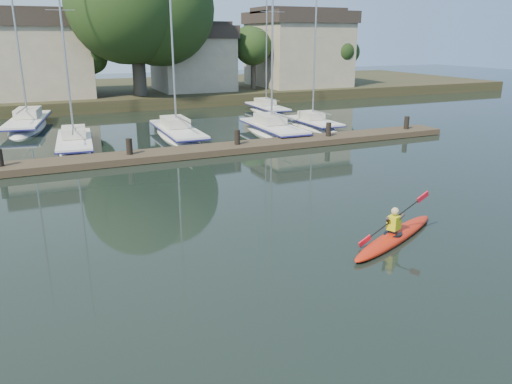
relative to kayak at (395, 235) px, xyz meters
name	(u,v)px	position (x,y,z in m)	size (l,w,h in m)	color
ground	(322,254)	(-2.66, 0.04, -0.19)	(160.00, 160.00, 0.00)	black
kayak	(395,235)	(0.00, 0.00, 0.00)	(4.79, 2.69, 1.59)	red
dock	(186,152)	(-2.66, 14.04, 0.01)	(34.00, 2.00, 1.80)	#433926
sailboat_1	(76,151)	(-7.96, 18.65, -0.37)	(2.68, 8.14, 13.07)	silver
sailboat_2	(178,140)	(-1.64, 19.36, -0.38)	(2.27, 9.06, 14.94)	silver
sailboat_3	(273,137)	(4.43, 17.81, -0.39)	(2.33, 8.30, 13.32)	silver
sailboat_4	(313,130)	(8.14, 18.82, -0.37)	(1.97, 6.34, 10.75)	silver
sailboat_5	(29,130)	(-10.35, 27.12, -0.39)	(3.88, 9.99, 16.14)	silver
sailboat_7	(267,114)	(8.44, 27.15, -0.37)	(2.14, 7.26, 11.60)	silver
shore	(124,68)	(-1.05, 40.33, 3.04)	(90.00, 25.25, 12.75)	#252D16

